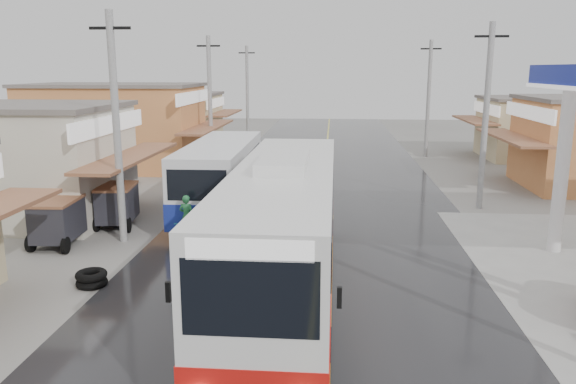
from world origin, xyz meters
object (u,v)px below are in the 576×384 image
object	(u,v)px
coach_bus	(285,230)
tricycle_far	(57,220)
tricycle_near	(117,203)
second_bus	(221,176)
cyclist	(188,229)
tyre_stack	(92,279)

from	to	relation	value
coach_bus	tricycle_far	distance (m)	9.11
tricycle_near	tricycle_far	bearing A→B (deg)	-121.45
second_bus	tricycle_near	size ratio (longest dim) A/B	4.19
tricycle_far	tricycle_near	bearing A→B (deg)	62.56
coach_bus	tricycle_near	xyz separation A→B (m)	(-7.12, 6.28, -0.91)
cyclist	second_bus	bearing A→B (deg)	100.22
second_bus	tricycle_far	size ratio (longest dim) A/B	4.17
coach_bus	cyclist	world-z (taller)	coach_bus
tricycle_near	tricycle_far	xyz separation A→B (m)	(-1.15, -2.55, 0.00)
coach_bus	tricycle_far	bearing A→B (deg)	155.97
second_bus	tricycle_far	xyz separation A→B (m)	(-4.78, -5.08, -0.67)
coach_bus	tricycle_far	size ratio (longest dim) A/B	5.67
second_bus	tyre_stack	bearing A→B (deg)	-104.20
tyre_stack	second_bus	bearing A→B (deg)	76.56
cyclist	tricycle_near	world-z (taller)	cyclist
cyclist	tyre_stack	bearing A→B (deg)	-102.15
coach_bus	second_bus	distance (m)	9.47
coach_bus	cyclist	bearing A→B (deg)	132.65
tricycle_near	tricycle_far	world-z (taller)	tricycle_far
coach_bus	tricycle_near	world-z (taller)	coach_bus
coach_bus	tricycle_far	xyz separation A→B (m)	(-8.27, 3.72, -0.91)
cyclist	tyre_stack	size ratio (longest dim) A/B	2.09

